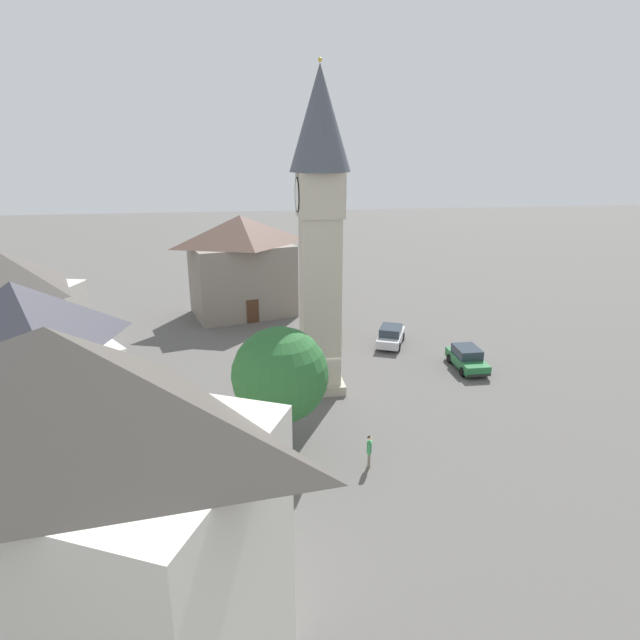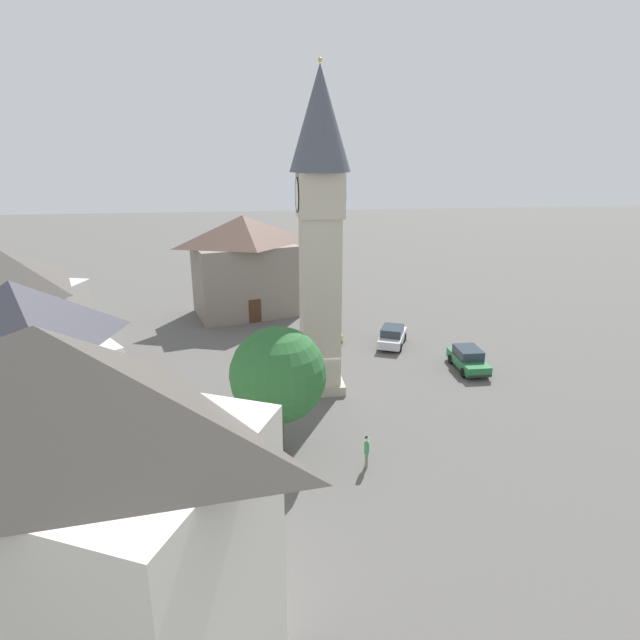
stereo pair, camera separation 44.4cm
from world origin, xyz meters
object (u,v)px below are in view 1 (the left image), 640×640
car_blue_kerb (391,336)px  building_corner_back (8,312)px  car_silver_kerb (327,329)px  building_hall_far (242,265)px  building_shop_left (77,527)px  clock_tower (320,210)px  tree (280,375)px  building_terrace_right (30,391)px  car_red_corner (467,358)px  pedestrian (369,448)px

car_blue_kerb → building_corner_back: building_corner_back is taller
car_silver_kerb → building_hall_far: building_hall_far is taller
building_shop_left → clock_tower: bearing=154.5°
tree → building_terrace_right: size_ratio=0.68×
car_red_corner → tree: tree is taller
car_blue_kerb → tree: tree is taller
tree → building_terrace_right: 10.95m
clock_tower → car_silver_kerb: (-9.29, 1.92, -10.56)m
car_blue_kerb → building_hall_far: bearing=-131.4°
car_silver_kerb → building_terrace_right: 24.44m
building_corner_back → clock_tower: bearing=74.1°
clock_tower → pedestrian: (9.19, 1.04, -10.32)m
clock_tower → car_red_corner: bearing=98.8°
building_terrace_right → car_silver_kerb: bearing=139.2°
car_blue_kerb → car_red_corner: size_ratio=1.07×
car_silver_kerb → pedestrian: size_ratio=2.46×
clock_tower → pedestrian: clock_tower is taller
car_blue_kerb → building_shop_left: bearing=-31.1°
clock_tower → tree: bearing=-22.9°
tree → building_shop_left: building_shop_left is taller
building_corner_back → building_hall_far: 19.24m
car_silver_kerb → building_terrace_right: bearing=-40.8°
pedestrian → building_shop_left: (9.89, -10.13, 4.60)m
pedestrian → building_corner_back: bearing=-125.1°
building_terrace_right → building_corner_back: (-14.74, -6.51, -0.68)m
car_red_corner → building_shop_left: size_ratio=0.35×
tree → pedestrian: bearing=63.5°
car_silver_kerb → clock_tower: bearing=-11.7°
car_silver_kerb → tree: size_ratio=0.63×
car_red_corner → tree: (8.81, -13.67, 3.46)m
clock_tower → car_silver_kerb: bearing=168.3°
pedestrian → building_hall_far: size_ratio=0.16×
clock_tower → building_shop_left: clock_tower is taller
clock_tower → building_hall_far: 18.81m
pedestrian → building_shop_left: bearing=-45.7°
car_red_corner → building_hall_far: bearing=-135.0°
clock_tower → car_silver_kerb: size_ratio=4.67×
tree → building_hall_far: size_ratio=0.64×
car_blue_kerb → tree: bearing=-34.3°
building_shop_left → building_terrace_right: 11.21m
clock_tower → building_corner_back: (-5.80, -20.32, -7.03)m
car_silver_kerb → pedestrian: pedestrian is taller
car_blue_kerb → car_silver_kerb: same height
car_blue_kerb → tree: size_ratio=0.67×
clock_tower → pedestrian: size_ratio=11.47×
car_red_corner → building_corner_back: size_ratio=0.37×
car_silver_kerb → building_corner_back: 22.78m
clock_tower → tree: size_ratio=2.93×
car_silver_kerb → building_corner_back: bearing=-81.1°
building_hall_far → car_red_corner: bearing=45.0°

